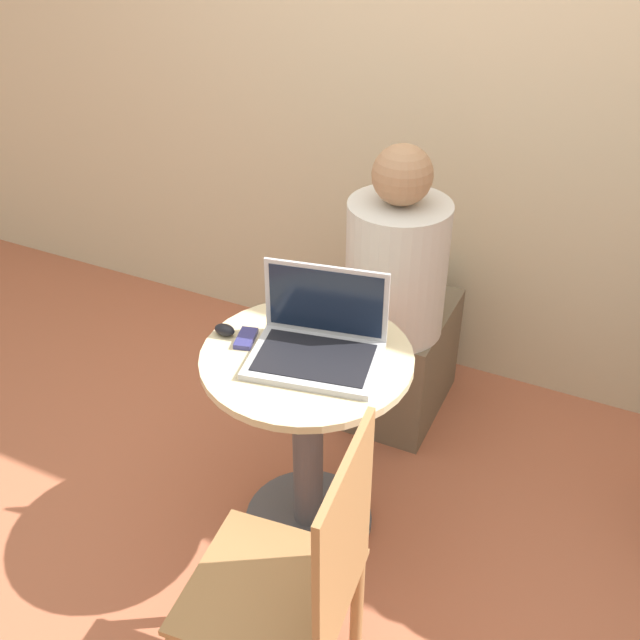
{
  "coord_description": "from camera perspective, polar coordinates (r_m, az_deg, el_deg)",
  "views": [
    {
      "loc": [
        0.82,
        -1.59,
        2.03
      ],
      "look_at": [
        0.02,
        0.05,
        0.81
      ],
      "focal_mm": 42.0,
      "sensor_mm": 36.0,
      "label": 1
    }
  ],
  "objects": [
    {
      "name": "person_seated",
      "position": [
        2.83,
        6.04,
        0.41
      ],
      "size": [
        0.36,
        0.56,
        1.17
      ],
      "color": "brown",
      "rests_on": "ground_plane"
    },
    {
      "name": "chair_empty",
      "position": [
        1.93,
        -1.75,
        -19.73
      ],
      "size": [
        0.44,
        0.44,
        0.94
      ],
      "color": "#9E7042",
      "rests_on": "ground_plane"
    },
    {
      "name": "back_wall",
      "position": [
        2.93,
        9.38,
        18.83
      ],
      "size": [
        7.0,
        0.05,
        2.6
      ],
      "color": "beige",
      "rests_on": "ground_plane"
    },
    {
      "name": "ground_plane",
      "position": [
        2.7,
        -0.86,
        -14.96
      ],
      "size": [
        12.0,
        12.0,
        0.0
      ],
      "primitive_type": "plane",
      "color": "#B26042"
    },
    {
      "name": "cell_phone",
      "position": [
        2.28,
        -5.67,
        -1.4
      ],
      "size": [
        0.08,
        0.11,
        0.02
      ],
      "color": "navy",
      "rests_on": "round_table"
    },
    {
      "name": "round_table",
      "position": [
        2.38,
        -0.96,
        -7.57
      ],
      "size": [
        0.64,
        0.64,
        0.71
      ],
      "color": "#4C4C51",
      "rests_on": "ground_plane"
    },
    {
      "name": "laptop",
      "position": [
        2.19,
        -0.15,
        -1.62
      ],
      "size": [
        0.42,
        0.34,
        0.25
      ],
      "color": "#B7B7BC",
      "rests_on": "round_table"
    },
    {
      "name": "computer_mouse",
      "position": [
        2.31,
        -7.28,
        -0.75
      ],
      "size": [
        0.07,
        0.04,
        0.04
      ],
      "color": "black",
      "rests_on": "round_table"
    }
  ]
}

